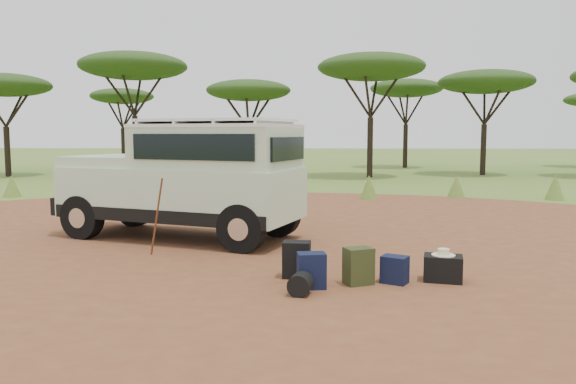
{
  "coord_description": "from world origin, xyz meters",
  "views": [
    {
      "loc": [
        1.11,
        -9.87,
        2.16
      ],
      "look_at": [
        0.66,
        1.13,
        1.0
      ],
      "focal_mm": 35.0,
      "sensor_mm": 36.0,
      "label": 1
    }
  ],
  "objects_px": {
    "backpack_black": "(297,260)",
    "hard_case": "(443,268)",
    "duffel_navy": "(395,270)",
    "walking_staff": "(157,217)",
    "backpack_navy": "(312,271)",
    "backpack_olive": "(358,266)",
    "safari_vehicle": "(188,182)"
  },
  "relations": [
    {
      "from": "safari_vehicle",
      "to": "hard_case",
      "type": "bearing_deg",
      "value": -16.43
    },
    {
      "from": "walking_staff",
      "to": "backpack_navy",
      "type": "bearing_deg",
      "value": -95.93
    },
    {
      "from": "backpack_olive",
      "to": "duffel_navy",
      "type": "relative_size",
      "value": 1.33
    },
    {
      "from": "walking_staff",
      "to": "duffel_navy",
      "type": "relative_size",
      "value": 3.52
    },
    {
      "from": "backpack_black",
      "to": "backpack_olive",
      "type": "height_order",
      "value": "backpack_black"
    },
    {
      "from": "walking_staff",
      "to": "backpack_black",
      "type": "bearing_deg",
      "value": -89.28
    },
    {
      "from": "safari_vehicle",
      "to": "hard_case",
      "type": "distance_m",
      "value": 5.57
    },
    {
      "from": "backpack_black",
      "to": "duffel_navy",
      "type": "height_order",
      "value": "backpack_black"
    },
    {
      "from": "walking_staff",
      "to": "hard_case",
      "type": "xyz_separation_m",
      "value": [
        4.63,
        -1.51,
        -0.5
      ]
    },
    {
      "from": "backpack_black",
      "to": "backpack_navy",
      "type": "distance_m",
      "value": 0.61
    },
    {
      "from": "duffel_navy",
      "to": "hard_case",
      "type": "bearing_deg",
      "value": 39.07
    },
    {
      "from": "backpack_olive",
      "to": "duffel_navy",
      "type": "height_order",
      "value": "backpack_olive"
    },
    {
      "from": "safari_vehicle",
      "to": "duffel_navy",
      "type": "xyz_separation_m",
      "value": [
        3.72,
        -3.36,
        -0.97
      ]
    },
    {
      "from": "hard_case",
      "to": "walking_staff",
      "type": "bearing_deg",
      "value": 174.69
    },
    {
      "from": "backpack_olive",
      "to": "walking_staff",
      "type": "bearing_deg",
      "value": 129.35
    },
    {
      "from": "backpack_black",
      "to": "duffel_navy",
      "type": "relative_size",
      "value": 1.37
    },
    {
      "from": "duffel_navy",
      "to": "backpack_navy",
      "type": "bearing_deg",
      "value": -137.89
    },
    {
      "from": "safari_vehicle",
      "to": "backpack_black",
      "type": "height_order",
      "value": "safari_vehicle"
    },
    {
      "from": "safari_vehicle",
      "to": "duffel_navy",
      "type": "bearing_deg",
      "value": -22.63
    },
    {
      "from": "backpack_navy",
      "to": "backpack_black",
      "type": "bearing_deg",
      "value": 102.52
    },
    {
      "from": "backpack_black",
      "to": "hard_case",
      "type": "bearing_deg",
      "value": 1.75
    },
    {
      "from": "backpack_navy",
      "to": "duffel_navy",
      "type": "xyz_separation_m",
      "value": [
        1.2,
        0.31,
        -0.05
      ]
    },
    {
      "from": "backpack_black",
      "to": "backpack_navy",
      "type": "bearing_deg",
      "value": -63.9
    },
    {
      "from": "backpack_olive",
      "to": "backpack_navy",
      "type": "bearing_deg",
      "value": 175.28
    },
    {
      "from": "backpack_black",
      "to": "hard_case",
      "type": "distance_m",
      "value": 2.14
    },
    {
      "from": "backpack_black",
      "to": "backpack_olive",
      "type": "relative_size",
      "value": 1.03
    },
    {
      "from": "backpack_olive",
      "to": "duffel_navy",
      "type": "bearing_deg",
      "value": -14.71
    },
    {
      "from": "walking_staff",
      "to": "duffel_navy",
      "type": "distance_m",
      "value": 4.27
    },
    {
      "from": "backpack_olive",
      "to": "duffel_navy",
      "type": "xyz_separation_m",
      "value": [
        0.53,
        0.08,
        -0.07
      ]
    },
    {
      "from": "safari_vehicle",
      "to": "backpack_navy",
      "type": "xyz_separation_m",
      "value": [
        2.53,
        -3.66,
        -0.92
      ]
    },
    {
      "from": "duffel_navy",
      "to": "walking_staff",
      "type": "bearing_deg",
      "value": -175.32
    },
    {
      "from": "walking_staff",
      "to": "backpack_black",
      "type": "height_order",
      "value": "walking_staff"
    }
  ]
}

